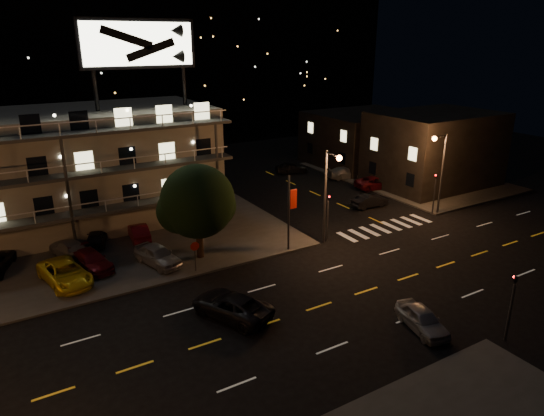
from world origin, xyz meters
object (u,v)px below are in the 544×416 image
lot_car_4 (158,255)px  side_car_0 (370,201)px  lot_car_7 (70,248)px  road_car_west (231,306)px  tree (197,204)px  road_car_east (422,319)px  lot_car_2 (65,273)px

lot_car_4 → side_car_0: lot_car_4 is taller
lot_car_7 → road_car_west: size_ratio=0.85×
lot_car_4 → tree: bearing=-22.1°
lot_car_7 → road_car_east: (16.25, -21.31, -0.13)m
lot_car_2 → road_car_east: lot_car_2 is taller
lot_car_7 → road_car_west: road_car_west is taller
lot_car_2 → road_car_west: lot_car_2 is taller
lot_car_2 → road_car_west: (8.18, -9.69, -0.15)m
road_car_west → lot_car_7: bearing=-87.2°
side_car_0 → road_car_east: bearing=148.0°
lot_car_2 → side_car_0: 29.71m
tree → lot_car_7: size_ratio=1.62×
lot_car_7 → lot_car_2: bearing=62.9°
tree → side_car_0: (19.88, 2.59, -3.93)m
lot_car_7 → road_car_east: 26.80m
side_car_0 → road_car_west: road_car_west is taller
lot_car_2 → road_car_east: bearing=-55.3°
road_car_west → tree: bearing=-124.1°
lot_car_4 → lot_car_7: bearing=122.2°
lot_car_7 → road_car_east: size_ratio=1.15×
side_car_0 → road_car_west: bearing=119.8°
tree → road_car_east: 18.07m
lot_car_4 → road_car_east: 19.56m
tree → road_car_east: size_ratio=1.86×
tree → lot_car_7: 10.92m
road_car_east → lot_car_2: bearing=149.0°
tree → lot_car_4: size_ratio=1.66×
tree → side_car_0: bearing=7.4°
road_car_east → road_car_west: road_car_west is taller
tree → lot_car_4: bearing=173.5°
tree → lot_car_7: tree is taller
lot_car_2 → side_car_0: (29.65, 1.78, -0.24)m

